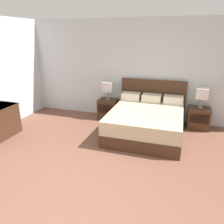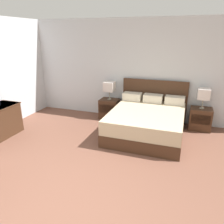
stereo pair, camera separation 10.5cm
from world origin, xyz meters
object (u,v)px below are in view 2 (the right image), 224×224
Objects in this scene: nightstand_right at (200,119)px; table_lamp_left at (109,87)px; nightstand_left at (109,109)px; bed at (147,121)px; table_lamp_right at (204,94)px.

table_lamp_left reaches higher than nightstand_right.
nightstand_left is 1.00× the size of nightstand_right.
bed is 3.98× the size of table_lamp_left.
nightstand_left is (-1.20, 0.70, -0.05)m from bed.
table_lamp_left is at bearing 90.00° from nightstand_left.
bed reaches higher than nightstand_left.
nightstand_right is (2.40, 0.00, 0.00)m from nightstand_left.
nightstand_left is 2.48m from table_lamp_right.
table_lamp_right is (2.40, 0.00, 0.63)m from nightstand_left.
table_lamp_right is (0.00, 0.00, 0.63)m from nightstand_right.
nightstand_right is (1.20, 0.70, -0.05)m from bed.
table_lamp_right reaches higher than nightstand_left.
bed is 1.39m from nightstand_right.
bed is at bearing -149.64° from table_lamp_right.
table_lamp_left is 2.40m from table_lamp_right.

